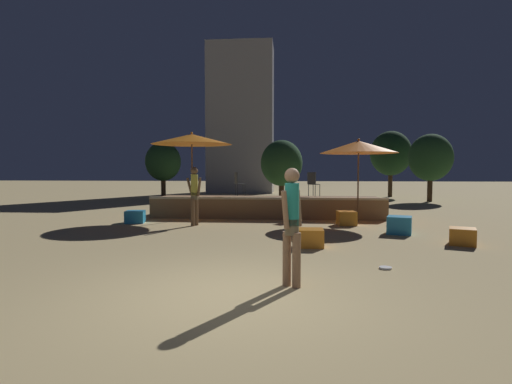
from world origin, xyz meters
TOP-DOWN VIEW (x-y plane):
  - ground_plane at (0.00, 0.00)m, footprint 120.00×120.00m
  - wooden_deck at (0.04, 9.86)m, footprint 8.60×2.29m
  - patio_umbrella_0 at (-2.67, 8.76)m, footprint 2.90×2.90m
  - patio_umbrella_1 at (3.20, 8.36)m, footprint 2.63×2.63m
  - cube_seat_0 at (-4.31, 7.47)m, footprint 0.72×0.72m
  - cube_seat_1 at (1.37, 3.72)m, footprint 0.56×0.56m
  - cube_seat_2 at (3.93, 5.83)m, footprint 0.80×0.80m
  - cube_seat_3 at (2.71, 7.49)m, footprint 0.62×0.62m
  - cube_seat_4 at (4.97, 4.26)m, footprint 0.74×0.74m
  - person_0 at (-2.15, 6.97)m, footprint 0.56×0.31m
  - person_1 at (0.91, 0.50)m, footprint 0.35×0.47m
  - bistro_chair_0 at (-1.10, 9.70)m, footprint 0.44×0.44m
  - bistro_chair_1 at (1.73, 9.43)m, footprint 0.48×0.48m
  - frisbee_disc at (2.60, 1.75)m, footprint 0.23×0.23m
  - background_tree_0 at (-6.70, 17.90)m, footprint 2.10×2.10m
  - background_tree_1 at (7.57, 21.76)m, footprint 2.68×2.68m
  - background_tree_2 at (8.78, 17.77)m, footprint 2.41×2.41m
  - background_tree_3 at (0.45, 15.54)m, footprint 2.19×2.19m
  - distant_building at (-2.99, 26.11)m, footprint 5.09×3.06m

SIDE VIEW (x-z plane):
  - ground_plane at x=0.00m, z-range 0.00..0.00m
  - frisbee_disc at x=2.60m, z-range 0.00..0.03m
  - cube_seat_4 at x=4.97m, z-range 0.00..0.40m
  - cube_seat_0 at x=-4.31m, z-range 0.00..0.41m
  - cube_seat_1 at x=1.37m, z-range 0.00..0.41m
  - cube_seat_3 at x=2.71m, z-range 0.00..0.45m
  - cube_seat_2 at x=3.93m, z-range 0.00..0.49m
  - wooden_deck at x=0.04m, z-range -0.04..0.76m
  - person_1 at x=0.91m, z-range 0.09..1.90m
  - person_0 at x=-2.15m, z-range 0.11..1.99m
  - bistro_chair_0 at x=-1.10m, z-range 0.89..1.79m
  - bistro_chair_1 at x=1.73m, z-range 0.89..1.79m
  - background_tree_3 at x=0.45m, z-range 0.46..3.81m
  - background_tree_0 at x=-6.70m, z-range 0.55..4.01m
  - background_tree_2 at x=8.78m, z-range 0.57..4.39m
  - patio_umbrella_1 at x=3.20m, z-range 1.13..3.98m
  - background_tree_1 at x=7.57m, z-range 0.70..5.07m
  - patio_umbrella_0 at x=-2.67m, z-range 1.31..4.47m
  - distant_building at x=-2.99m, z-range 0.00..11.59m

